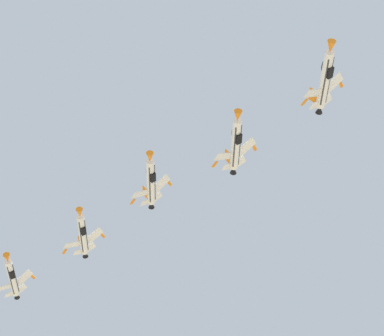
% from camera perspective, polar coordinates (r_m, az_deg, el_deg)
% --- Properties ---
extents(fighter_jet_left_wing, '(8.56, 15.81, 6.27)m').
position_cam_1_polar(fighter_jet_left_wing, '(130.77, 10.69, 7.09)').
color(fighter_jet_left_wing, white).
extents(fighter_jet_right_wing, '(9.04, 15.81, 5.54)m').
position_cam_1_polar(fighter_jet_right_wing, '(136.59, 3.53, 1.98)').
color(fighter_jet_right_wing, white).
extents(fighter_jet_left_outer, '(8.56, 15.81, 6.27)m').
position_cam_1_polar(fighter_jet_left_outer, '(147.89, -3.36, -1.09)').
color(fighter_jet_left_outer, white).
extents(fighter_jet_right_outer, '(9.09, 15.81, 5.49)m').
position_cam_1_polar(fighter_jet_right_outer, '(160.62, -8.84, -5.28)').
color(fighter_jet_right_outer, white).
extents(fighter_jet_trail_slot, '(8.77, 15.81, 5.97)m').
position_cam_1_polar(fighter_jet_trail_slot, '(169.98, -14.34, -8.53)').
color(fighter_jet_trail_slot, white).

